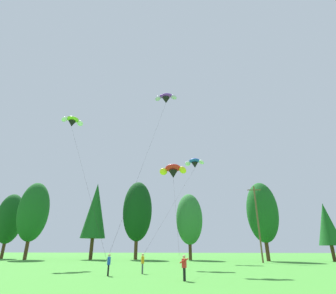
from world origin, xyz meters
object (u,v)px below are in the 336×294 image
parafoil_kite_high_purple (166,98)px  parafoil_kite_far_red_yellow (173,171)px  parafoil_kite_mid_blue_white (195,163)px  kite_flyer_mid (143,262)px  parafoil_kite_low_lime_white (72,121)px  utility_pole (258,221)px  kite_flyer_near (109,263)px  kite_flyer_far (184,265)px

parafoil_kite_high_purple → parafoil_kite_far_red_yellow: 11.97m
parafoil_kite_high_purple → parafoil_kite_mid_blue_white: parafoil_kite_high_purple is taller
parafoil_kite_mid_blue_white → parafoil_kite_far_red_yellow: 13.60m
kite_flyer_mid → parafoil_kite_mid_blue_white: bearing=75.3°
parafoil_kite_mid_blue_white → parafoil_kite_low_lime_white: bearing=-156.9°
kite_flyer_mid → parafoil_kite_low_lime_white: parafoil_kite_low_lime_white is taller
parafoil_kite_low_lime_white → kite_flyer_mid: bearing=-38.7°
utility_pole → kite_flyer_mid: 24.45m
kite_flyer_mid → parafoil_kite_mid_blue_white: (5.43, 20.76, 15.90)m
parafoil_kite_mid_blue_white → parafoil_kite_far_red_yellow: parafoil_kite_mid_blue_white is taller
kite_flyer_near → kite_flyer_far: same height
parafoil_kite_mid_blue_white → parafoil_kite_far_red_yellow: size_ratio=1.55×
parafoil_kite_high_purple → parafoil_kite_mid_blue_white: (4.27, 11.69, -6.89)m
kite_flyer_near → kite_flyer_mid: size_ratio=1.00×
utility_pole → parafoil_kite_mid_blue_white: size_ratio=0.54×
kite_flyer_near → parafoil_kite_high_purple: 25.62m
parafoil_kite_far_red_yellow → parafoil_kite_low_lime_white: parafoil_kite_low_lime_white is taller
kite_flyer_far → parafoil_kite_far_red_yellow: bearing=97.1°
kite_flyer_far → parafoil_kite_low_lime_white: bearing=138.3°
kite_flyer_mid → kite_flyer_far: (3.89, -4.83, 0.01)m
parafoil_kite_high_purple → parafoil_kite_far_red_yellow: bearing=-26.9°
parafoil_kite_low_lime_white → parafoil_kite_mid_blue_white: bearing=23.1°
parafoil_kite_far_red_yellow → utility_pole: bearing=37.9°
parafoil_kite_low_lime_white → parafoil_kite_high_purple: bearing=-10.4°
parafoil_kite_high_purple → parafoil_kite_low_lime_white: (-16.18, 2.97, -1.76)m
kite_flyer_mid → parafoil_kite_high_purple: size_ratio=0.07×
kite_flyer_near → parafoil_kite_far_red_yellow: parafoil_kite_far_red_yellow is taller
kite_flyer_mid → parafoil_kite_far_red_yellow: 14.01m
kite_flyer_far → parafoil_kite_low_lime_white: parafoil_kite_low_lime_white is taller
kite_flyer_mid → parafoil_kite_far_red_yellow: bearing=75.4°
utility_pole → kite_flyer_far: 26.42m
kite_flyer_far → parafoil_kite_high_purple: parafoil_kite_high_purple is taller
utility_pole → kite_flyer_near: 27.55m
utility_pole → kite_flyer_mid: utility_pole is taller
kite_flyer_far → kite_flyer_mid: bearing=128.8°
kite_flyer_near → parafoil_kite_mid_blue_white: size_ratio=0.08×
utility_pole → parafoil_kite_far_red_yellow: 17.28m
utility_pole → kite_flyer_mid: size_ratio=6.94×
kite_flyer_mid → parafoil_kite_mid_blue_white: parafoil_kite_mid_blue_white is taller
kite_flyer_far → parafoil_kite_far_red_yellow: 17.31m
utility_pole → parafoil_kite_mid_blue_white: bearing=167.0°
utility_pole → parafoil_kite_high_purple: 24.39m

